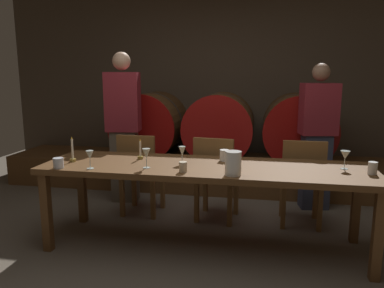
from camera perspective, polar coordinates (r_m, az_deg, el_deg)
ground_plane at (r=3.14m, az=-0.19°, el=-17.75°), size 8.24×8.24×0.00m
back_wall at (r=5.41m, az=5.11°, el=8.45°), size 6.34×0.24×2.58m
barrel_shelf at (r=5.03m, az=4.30°, el=-4.32°), size 5.70×0.90×0.39m
wine_barrel_left at (r=5.09m, az=-6.24°, el=2.98°), size 0.86×0.95×0.86m
wine_barrel_center at (r=4.91m, az=4.33°, el=2.72°), size 0.86×0.95×0.86m
wine_barrel_right at (r=4.90m, az=15.71°, el=2.33°), size 0.86×0.95×0.86m
dining_table at (r=3.19m, az=2.02°, el=-4.39°), size 2.77×0.77×0.73m
chair_left at (r=4.00m, az=-7.91°, el=-4.02°), size 0.41×0.41×0.88m
chair_center at (r=3.80m, az=3.61°, el=-4.72°), size 0.44×0.44×0.88m
chair_right at (r=3.81m, az=16.40°, el=-5.09°), size 0.40×0.40×0.88m
guest_left at (r=4.41m, az=-10.36°, el=2.63°), size 0.41×0.29×1.73m
guest_right at (r=4.33m, az=18.51°, el=1.10°), size 0.42×0.30×1.61m
candle_left at (r=3.45m, az=-17.70°, el=-1.52°), size 0.05×0.05×0.22m
candle_right at (r=3.43m, az=-7.87°, el=-1.42°), size 0.05×0.05×0.19m
pitcher at (r=2.86m, az=6.28°, el=-2.94°), size 0.12×0.12×0.19m
wine_glass_far_left at (r=3.15m, az=-15.30°, el=-1.72°), size 0.06×0.06×0.15m
wine_glass_center_left at (r=3.08m, az=-6.97°, el=-1.54°), size 0.07×0.07×0.16m
wine_glass_center_right at (r=3.22m, az=-1.51°, el=-1.21°), size 0.06×0.06×0.15m
wine_glass_far_right at (r=3.27m, az=22.26°, el=-1.65°), size 0.08×0.08×0.15m
cup_far_left at (r=3.26m, az=-19.67°, el=-2.75°), size 0.08×0.08×0.09m
cup_center_left at (r=2.95m, az=-1.38°, el=-3.51°), size 0.06×0.06×0.08m
cup_center_right at (r=3.34m, az=4.95°, el=-1.72°), size 0.08×0.08×0.10m
cup_far_right at (r=3.20m, az=25.78°, el=-3.32°), size 0.07×0.07×0.10m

